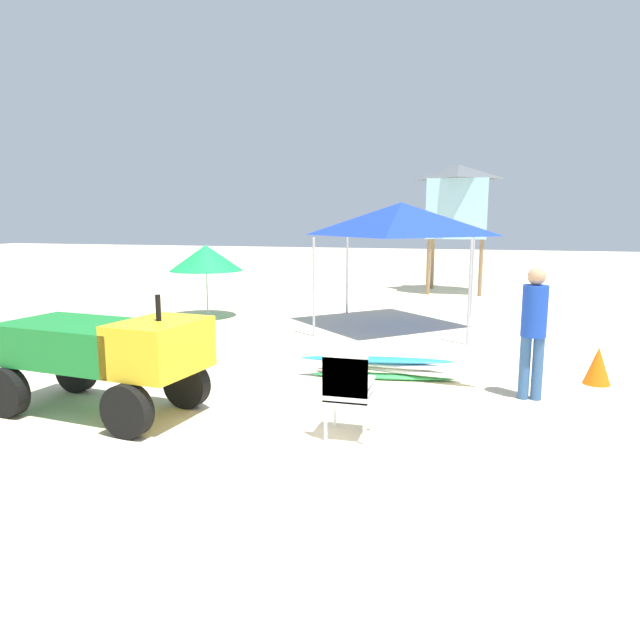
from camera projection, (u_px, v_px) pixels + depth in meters
ground at (288, 465)px, 5.65m from camera, size 80.00×80.00×0.00m
utility_cart at (105, 350)px, 7.02m from camera, size 2.67×1.56×1.50m
stacked_plastic_chairs at (347, 385)px, 6.21m from camera, size 0.48×0.48×1.02m
surfboard_pile at (386, 367)px, 8.69m from camera, size 2.64×0.73×0.32m
lifeguard_near_left at (534, 324)px, 7.53m from camera, size 0.32×0.32×1.74m
popup_canopy at (401, 219)px, 12.41m from camera, size 3.05×3.05×2.67m
lifeguard_tower at (458, 201)px, 18.21m from camera, size 1.98×1.98×3.96m
beach_umbrella_left at (206, 258)px, 13.73m from camera, size 1.72×1.72×1.73m
traffic_cone_near at (598, 366)px, 8.35m from camera, size 0.38×0.38×0.54m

